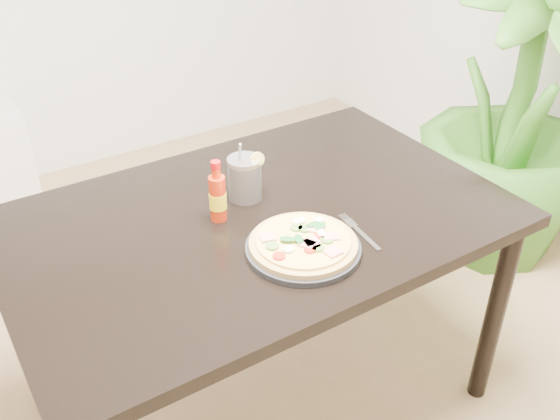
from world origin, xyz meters
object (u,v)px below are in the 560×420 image
hot_sauce_bottle (218,197)px  pizza (304,242)px  dining_table (258,238)px  cola_cup (245,179)px  houseplant (515,109)px  plate (303,248)px  fork (358,231)px

hot_sauce_bottle → pizza: bearing=-65.5°
dining_table → cola_cup: bearing=79.4°
cola_cup → houseplant: houseplant is taller
pizza → hot_sauce_bottle: size_ratio=1.55×
houseplant → dining_table: bearing=-171.2°
plate → houseplant: size_ratio=0.22×
pizza → fork: size_ratio=1.48×
hot_sauce_bottle → cola_cup: cola_cup is taller
houseplant → hot_sauce_bottle: bearing=-173.2°
plate → fork: 0.18m
dining_table → fork: fork is taller
dining_table → houseplant: (1.37, 0.21, 0.00)m
dining_table → plate: bearing=-86.9°
plate → houseplant: houseplant is taller
cola_cup → fork: (0.17, -0.32, -0.06)m
pizza → fork: (0.17, -0.01, -0.02)m
hot_sauce_bottle → cola_cup: 0.13m
hot_sauce_bottle → cola_cup: bearing=26.5°
dining_table → cola_cup: (0.02, 0.10, 0.14)m
dining_table → plate: 0.23m
pizza → cola_cup: 0.31m
dining_table → cola_cup: cola_cup is taller
plate → pizza: 0.02m
dining_table → houseplant: size_ratio=1.05×
plate → fork: plate is taller
dining_table → cola_cup: size_ratio=7.44×
pizza → dining_table: bearing=93.5°
pizza → hot_sauce_bottle: bearing=114.5°
hot_sauce_bottle → houseplant: size_ratio=0.14×
dining_table → hot_sauce_bottle: bearing=159.5°
plate → cola_cup: bearing=88.8°
pizza → houseplant: 1.42m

